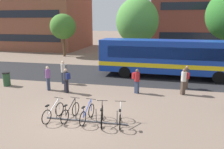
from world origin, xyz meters
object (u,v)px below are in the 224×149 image
object	(u,v)px
commuter_red_pack_4	(184,80)
parked_bicycle_white_4	(120,117)
city_bus	(171,57)
parked_bicycle_blue_2	(87,114)
parked_bicycle_black_1	(70,112)
street_tree_2	(63,27)
street_tree_1	(137,21)
trash_bin	(7,79)
commuter_navy_pack_2	(66,79)
parked_bicycle_silver_0	(53,112)
commuter_red_pack_1	(137,79)
commuter_grey_pack_5	(63,71)
parked_bicycle_black_3	(102,116)
commuter_navy_pack_3	(186,76)
commuter_black_pack_0	(48,76)

from	to	relation	value
commuter_red_pack_4	parked_bicycle_white_4	bearing A→B (deg)	20.34
city_bus	parked_bicycle_blue_2	size ratio (longest dim) A/B	7.03
parked_bicycle_black_1	parked_bicycle_blue_2	distance (m)	0.88
street_tree_2	street_tree_1	bearing A→B (deg)	-10.97
trash_bin	street_tree_2	world-z (taller)	street_tree_2
commuter_navy_pack_2	commuter_red_pack_4	world-z (taller)	commuter_red_pack_4
parked_bicycle_silver_0	parked_bicycle_black_1	bearing A→B (deg)	-66.19
city_bus	commuter_red_pack_1	world-z (taller)	city_bus
city_bus	commuter_red_pack_4	world-z (taller)	city_bus
parked_bicycle_white_4	parked_bicycle_blue_2	bearing A→B (deg)	81.50
commuter_grey_pack_5	parked_bicycle_black_3	bearing A→B (deg)	42.53
parked_bicycle_blue_2	city_bus	bearing A→B (deg)	-18.02
commuter_navy_pack_3	commuter_red_pack_4	world-z (taller)	commuter_red_pack_4
commuter_black_pack_0	parked_bicycle_silver_0	bearing A→B (deg)	-8.88
parked_bicycle_blue_2	commuter_red_pack_4	size ratio (longest dim) A/B	0.97
parked_bicycle_black_1	commuter_navy_pack_2	size ratio (longest dim) A/B	1.02
commuter_grey_pack_5	parked_bicycle_white_4	bearing A→B (deg)	47.76
commuter_grey_pack_5	street_tree_1	distance (m)	12.32
commuter_navy_pack_3	street_tree_2	size ratio (longest dim) A/B	0.29
parked_bicycle_black_1	parked_bicycle_white_4	world-z (taller)	same
commuter_navy_pack_3	trash_bin	distance (m)	13.26
parked_bicycle_black_3	commuter_navy_pack_2	distance (m)	5.40
parked_bicycle_silver_0	parked_bicycle_black_3	distance (m)	2.46
parked_bicycle_blue_2	commuter_navy_pack_3	size ratio (longest dim) A/B	1.02
parked_bicycle_white_4	trash_bin	xyz separation A→B (m)	(-9.49, 4.50, 0.13)
street_tree_1	street_tree_2	world-z (taller)	street_tree_1
parked_bicycle_white_4	trash_bin	bearing A→B (deg)	55.76
parked_bicycle_white_4	street_tree_1	world-z (taller)	street_tree_1
commuter_red_pack_1	city_bus	bearing A→B (deg)	92.88
parked_bicycle_silver_0	commuter_navy_pack_3	xyz separation A→B (m)	(6.90, 6.82, 0.58)
parked_bicycle_blue_2	parked_bicycle_white_4	bearing A→B (deg)	-84.29
commuter_red_pack_4	street_tree_2	xyz separation A→B (m)	(-14.61, 13.63, 3.01)
city_bus	commuter_grey_pack_5	size ratio (longest dim) A/B	6.76
parked_bicycle_white_4	commuter_red_pack_4	xyz separation A→B (m)	(3.31, 5.22, 0.64)
commuter_black_pack_0	parked_bicycle_black_3	bearing A→B (deg)	9.94
commuter_red_pack_4	trash_bin	world-z (taller)	commuter_red_pack_4
commuter_red_pack_1	street_tree_1	size ratio (longest dim) A/B	0.23
commuter_black_pack_0	commuter_red_pack_4	distance (m)	9.29
commuter_navy_pack_2	trash_bin	bearing A→B (deg)	27.64
parked_bicycle_blue_2	parked_bicycle_black_1	bearing A→B (deg)	94.22
parked_bicycle_white_4	commuter_navy_pack_3	bearing A→B (deg)	-37.33
parked_bicycle_blue_2	parked_bicycle_black_3	size ratio (longest dim) A/B	1.02
parked_bicycle_silver_0	commuter_red_pack_1	size ratio (longest dim) A/B	1.02
commuter_navy_pack_3	commuter_grey_pack_5	xyz separation A→B (m)	(-9.15, -0.60, 0.07)
parked_bicycle_black_3	commuter_red_pack_1	distance (m)	5.10
commuter_red_pack_1	parked_bicycle_silver_0	bearing A→B (deg)	-96.72
parked_bicycle_silver_0	street_tree_1	bearing A→B (deg)	2.81
parked_bicycle_silver_0	commuter_grey_pack_5	distance (m)	6.64
city_bus	parked_bicycle_black_3	xyz separation A→B (m)	(-3.49, -9.94, -1.39)
city_bus	commuter_navy_pack_2	distance (m)	9.23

